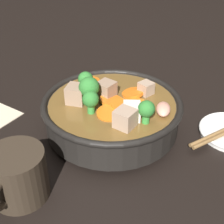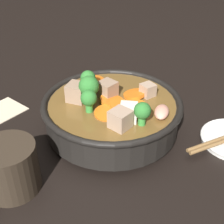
# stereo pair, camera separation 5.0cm
# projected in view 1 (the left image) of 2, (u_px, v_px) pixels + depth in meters

# --- Properties ---
(ground_plane) EXTENTS (3.00, 3.00, 0.00)m
(ground_plane) POSITION_uv_depth(u_px,v_px,m) (112.00, 130.00, 0.61)
(ground_plane) COLOR black
(stirfry_bowl) EXTENTS (0.26, 0.26, 0.12)m
(stirfry_bowl) POSITION_uv_depth(u_px,v_px,m) (112.00, 111.00, 0.59)
(stirfry_bowl) COLOR black
(stirfry_bowl) RESTS_ON ground_plane
(dark_mug) EXTENTS (0.11, 0.09, 0.08)m
(dark_mug) POSITION_uv_depth(u_px,v_px,m) (17.00, 175.00, 0.45)
(dark_mug) COLOR #33281E
(dark_mug) RESTS_ON ground_plane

